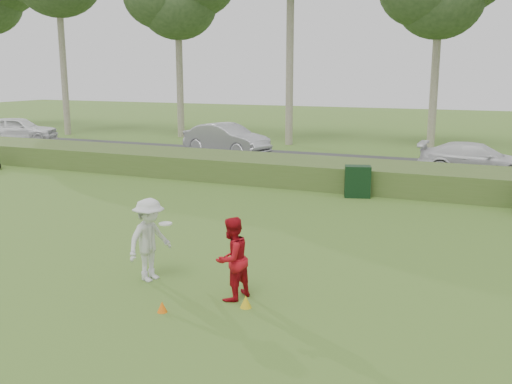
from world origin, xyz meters
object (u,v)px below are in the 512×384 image
at_px(player_red, 232,259).
at_px(cone_yellow, 246,302).
at_px(car_left, 18,129).
at_px(car_right, 476,159).
at_px(car_mid, 226,139).
at_px(utility_cabinet, 358,181).
at_px(player_white, 150,240).
at_px(cone_orange, 162,307).

relative_size(player_red, cone_yellow, 6.86).
height_order(cone_yellow, car_left, car_left).
bearing_deg(car_left, car_right, -117.10).
bearing_deg(car_mid, utility_cabinet, -115.60).
distance_m(player_white, car_right, 16.46).
bearing_deg(cone_orange, car_left, 140.32).
distance_m(player_white, cone_orange, 1.89).
xyz_separation_m(utility_cabinet, car_mid, (-8.68, 7.38, 0.30)).
bearing_deg(utility_cabinet, cone_orange, -112.00).
distance_m(player_red, car_left, 28.09).
bearing_deg(car_right, cone_yellow, 169.20).
relative_size(cone_yellow, utility_cabinet, 0.21).
bearing_deg(player_red, cone_yellow, 72.00).
relative_size(player_white, player_red, 1.08).
relative_size(player_white, car_right, 0.38).
distance_m(car_mid, car_right, 12.38).
bearing_deg(player_white, utility_cabinet, -0.31).
bearing_deg(player_white, car_right, -8.33).
bearing_deg(car_mid, car_left, 106.72).
distance_m(cone_orange, car_mid, 19.93).
height_order(player_red, cone_yellow, player_red).
xyz_separation_m(player_red, cone_yellow, (0.42, -0.28, -0.69)).
distance_m(player_red, car_right, 16.12).
height_order(player_white, cone_orange, player_white).
relative_size(player_white, utility_cabinet, 1.59).
bearing_deg(utility_cabinet, player_white, -119.08).
relative_size(player_white, cone_orange, 8.59).
bearing_deg(car_left, cone_orange, -154.28).
height_order(cone_yellow, utility_cabinet, utility_cabinet).
relative_size(player_white, car_left, 0.38).
distance_m(cone_yellow, car_right, 16.32).
xyz_separation_m(cone_orange, car_left, (-21.58, 17.90, 0.74)).
bearing_deg(utility_cabinet, player_red, -107.36).
distance_m(player_red, cone_yellow, 0.85).
distance_m(cone_orange, cone_yellow, 1.53).
distance_m(cone_orange, car_right, 17.39).
bearing_deg(player_red, car_right, -177.01).
bearing_deg(player_white, player_red, -85.15).
bearing_deg(car_right, utility_cabinet, 148.78).
height_order(utility_cabinet, car_right, car_right).
distance_m(utility_cabinet, car_left, 23.60).
bearing_deg(player_red, car_left, -110.63).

